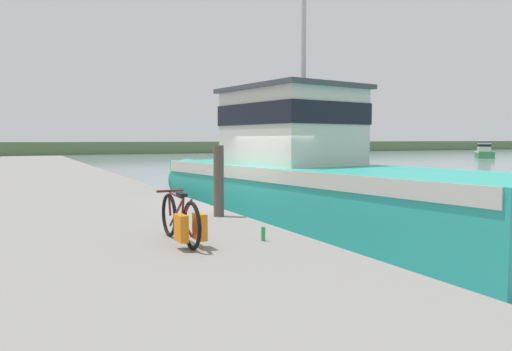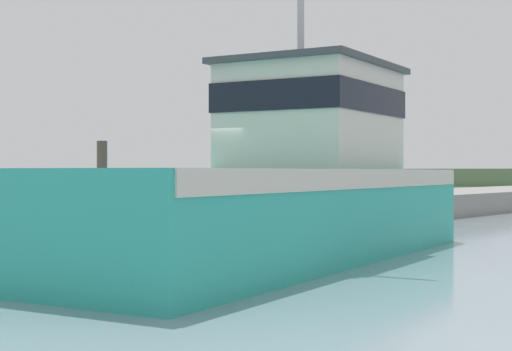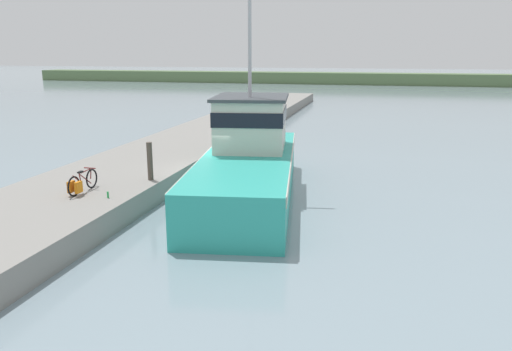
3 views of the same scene
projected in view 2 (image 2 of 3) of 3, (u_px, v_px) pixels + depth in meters
The scene contains 4 objects.
ground_plane at pixel (229, 252), 16.32m from camera, with size 320.00×320.00×0.00m, color gray.
dock_pier at pixel (110, 224), 18.66m from camera, with size 5.17×80.00×0.84m, color gray.
fishing_boat_main at pixel (295, 185), 15.17m from camera, with size 5.09×13.69×9.62m.
mooring_post at pixel (102, 177), 15.77m from camera, with size 0.21×0.21×1.45m, color #51473D.
Camera 2 is at (10.66, -12.36, 1.67)m, focal length 55.00 mm.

